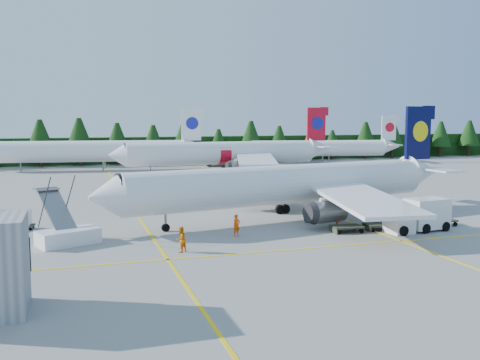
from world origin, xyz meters
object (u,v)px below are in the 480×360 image
object	(u,v)px
airstairs	(66,233)
service_truck	(417,215)
airliner_red	(219,153)
airliner_navy	(279,186)

from	to	relation	value
airstairs	service_truck	size ratio (longest dim) A/B	1.15
airliner_red	airstairs	bearing A→B (deg)	-120.28
airliner_navy	service_truck	bearing A→B (deg)	-52.62
airliner_navy	airstairs	xyz separation A→B (m)	(-20.81, -4.59, -2.60)
airliner_navy	service_truck	distance (m)	13.73
airliner_navy	airliner_red	distance (m)	47.43
airliner_navy	airliner_red	world-z (taller)	airliner_red
service_truck	airliner_red	bearing A→B (deg)	87.46
airliner_red	service_truck	bearing A→B (deg)	-88.74
airliner_navy	airliner_red	xyz separation A→B (m)	(6.46, 46.99, 0.22)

